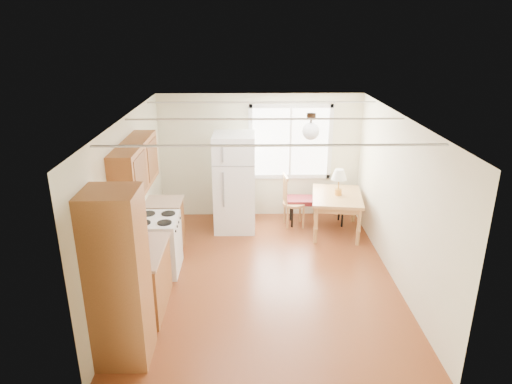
{
  "coord_description": "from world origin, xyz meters",
  "views": [
    {
      "loc": [
        -0.25,
        -6.32,
        3.71
      ],
      "look_at": [
        -0.12,
        0.69,
        1.15
      ],
      "focal_mm": 32.0,
      "sensor_mm": 36.0,
      "label": 1
    }
  ],
  "objects_px": {
    "chair": "(289,197)",
    "refrigerator": "(235,183)",
    "bench": "(317,201)",
    "dining_table": "(337,200)"
  },
  "relations": [
    {
      "from": "refrigerator",
      "to": "bench",
      "type": "bearing_deg",
      "value": 7.25
    },
    {
      "from": "refrigerator",
      "to": "chair",
      "type": "height_order",
      "value": "refrigerator"
    },
    {
      "from": "bench",
      "to": "refrigerator",
      "type": "bearing_deg",
      "value": -172.14
    },
    {
      "from": "bench",
      "to": "dining_table",
      "type": "relative_size",
      "value": 0.9
    },
    {
      "from": "bench",
      "to": "chair",
      "type": "relative_size",
      "value": 1.14
    },
    {
      "from": "refrigerator",
      "to": "dining_table",
      "type": "height_order",
      "value": "refrigerator"
    },
    {
      "from": "bench",
      "to": "chair",
      "type": "bearing_deg",
      "value": -168.19
    },
    {
      "from": "refrigerator",
      "to": "bench",
      "type": "xyz_separation_m",
      "value": [
        1.6,
        0.17,
        -0.46
      ]
    },
    {
      "from": "bench",
      "to": "chair",
      "type": "xyz_separation_m",
      "value": [
        -0.55,
        -0.1,
        0.12
      ]
    },
    {
      "from": "chair",
      "to": "refrigerator",
      "type": "bearing_deg",
      "value": 178.29
    }
  ]
}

